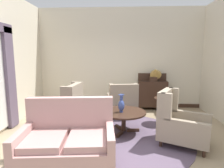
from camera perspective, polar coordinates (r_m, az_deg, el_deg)
name	(u,v)px	position (r m, az deg, el deg)	size (l,w,h in m)	color
ground	(118,144)	(3.94, 1.80, -17.59)	(7.86, 7.86, 0.00)	#9E896B
wall_back	(120,59)	(6.34, 2.41, 7.72)	(5.59, 0.08, 3.28)	beige
wall_left	(5,60)	(5.19, -29.68, 6.40)	(0.08, 3.93, 3.28)	beige
baseboard_back	(120,105)	(6.51, 2.31, -6.33)	(5.43, 0.03, 0.12)	#382319
area_rug	(118,137)	(4.21, 1.89, -15.71)	(3.11, 3.11, 0.01)	#5B4C60
coffee_table	(124,115)	(4.31, 3.58, -9.24)	(1.00, 1.00, 0.50)	#382319
porcelain_vase	(121,104)	(4.18, 2.83, -6.20)	(0.14, 0.14, 0.40)	#384C93
settee	(68,141)	(3.15, -13.24, -16.46)	(1.51, 1.03, 1.05)	tan
armchair_near_sideboard	(122,102)	(5.39, 3.14, -5.57)	(0.90, 0.96, 0.98)	gray
armchair_beside_settee	(179,123)	(3.97, 19.72, -11.05)	(1.14, 1.06, 1.07)	gray
armchair_back_corner	(65,112)	(4.49, -13.96, -8.21)	(0.88, 0.84, 1.11)	gray
side_table	(165,108)	(5.02, 15.64, -7.06)	(0.54, 0.54, 0.67)	#382319
sideboard	(152,93)	(6.25, 12.12, -2.75)	(0.92, 0.37, 1.16)	#382319
gramophone	(155,73)	(6.07, 12.93, 3.24)	(0.47, 0.55, 0.54)	#382319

